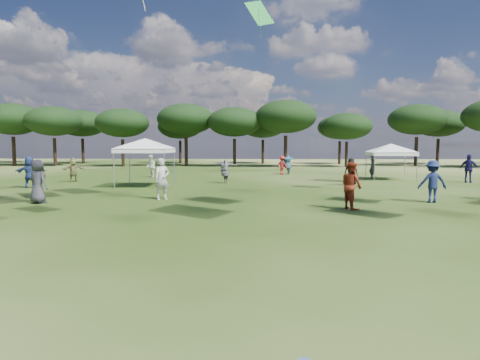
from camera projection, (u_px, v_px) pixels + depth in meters
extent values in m
cylinder|color=black|center=(14.00, 151.00, 47.89)|extent=(0.40, 0.40, 3.49)
ellipsoid|color=black|center=(12.00, 119.00, 47.55)|extent=(6.79, 6.79, 3.66)
cylinder|color=black|center=(55.00, 152.00, 47.42)|extent=(0.38, 0.38, 3.32)
ellipsoid|color=black|center=(54.00, 121.00, 47.10)|extent=(6.44, 6.44, 3.47)
cylinder|color=black|center=(123.00, 153.00, 46.38)|extent=(0.36, 0.36, 3.14)
ellipsoid|color=black|center=(122.00, 123.00, 46.08)|extent=(6.11, 6.11, 3.29)
cylinder|color=black|center=(186.00, 151.00, 47.59)|extent=(0.40, 0.40, 3.46)
ellipsoid|color=black|center=(186.00, 119.00, 47.26)|extent=(6.73, 6.73, 3.63)
cylinder|color=black|center=(234.00, 153.00, 46.20)|extent=(0.37, 0.37, 3.21)
ellipsoid|color=black|center=(234.00, 122.00, 45.89)|extent=(6.24, 6.24, 3.36)
cylinder|color=black|center=(285.00, 151.00, 45.50)|extent=(0.41, 0.41, 3.56)
ellipsoid|color=black|center=(286.00, 117.00, 45.16)|extent=(6.91, 6.91, 3.73)
cylinder|color=black|center=(346.00, 154.00, 45.59)|extent=(0.33, 0.33, 2.88)
ellipsoid|color=black|center=(347.00, 126.00, 45.31)|extent=(5.60, 5.60, 3.02)
cylinder|color=black|center=(416.00, 152.00, 47.68)|extent=(0.39, 0.39, 3.44)
ellipsoid|color=black|center=(417.00, 119.00, 47.34)|extent=(6.69, 6.69, 3.60)
cylinder|color=black|center=(14.00, 150.00, 56.31)|extent=(0.41, 0.41, 3.62)
ellipsoid|color=black|center=(13.00, 121.00, 55.96)|extent=(7.03, 7.03, 3.79)
cylinder|color=black|center=(83.00, 151.00, 53.92)|extent=(0.39, 0.39, 3.37)
ellipsoid|color=black|center=(82.00, 123.00, 53.59)|extent=(6.54, 6.54, 3.53)
cylinder|color=black|center=(180.00, 152.00, 55.16)|extent=(0.36, 0.36, 3.11)
ellipsoid|color=black|center=(180.00, 127.00, 54.86)|extent=(6.05, 6.05, 3.26)
cylinder|color=black|center=(263.00, 152.00, 53.92)|extent=(0.37, 0.37, 3.20)
ellipsoid|color=black|center=(263.00, 125.00, 53.61)|extent=(6.21, 6.21, 3.35)
cylinder|color=black|center=(339.00, 153.00, 52.36)|extent=(0.34, 0.34, 2.99)
ellipsoid|color=black|center=(340.00, 127.00, 52.07)|extent=(5.81, 5.81, 3.13)
cylinder|color=black|center=(438.00, 151.00, 52.25)|extent=(0.38, 0.38, 3.31)
ellipsoid|color=black|center=(439.00, 123.00, 51.93)|extent=(6.43, 6.43, 3.47)
cylinder|color=gray|center=(114.00, 170.00, 22.52)|extent=(0.06, 0.06, 2.22)
cylinder|color=gray|center=(164.00, 170.00, 22.42)|extent=(0.06, 0.06, 2.22)
cylinder|color=gray|center=(130.00, 167.00, 25.35)|extent=(0.06, 0.06, 2.22)
cylinder|color=gray|center=(174.00, 167.00, 25.26)|extent=(0.06, 0.06, 2.22)
cube|color=white|center=(145.00, 151.00, 23.80)|extent=(3.03, 3.03, 0.25)
pyramid|color=white|center=(145.00, 138.00, 23.73)|extent=(6.13, 6.13, 0.60)
cylinder|color=gray|center=(374.00, 167.00, 27.61)|extent=(0.06, 0.06, 1.93)
cylinder|color=gray|center=(417.00, 168.00, 27.30)|extent=(0.06, 0.06, 1.93)
cylinder|color=gray|center=(366.00, 165.00, 30.41)|extent=(0.06, 0.06, 1.93)
cylinder|color=gray|center=(405.00, 166.00, 30.10)|extent=(0.06, 0.06, 1.93)
cube|color=white|center=(391.00, 154.00, 28.78)|extent=(3.20, 3.20, 0.25)
pyramid|color=white|center=(391.00, 144.00, 28.71)|extent=(6.08, 6.08, 0.60)
imported|color=navy|center=(288.00, 164.00, 34.34)|extent=(1.56, 2.10, 1.71)
imported|color=#4E4E53|center=(225.00, 171.00, 26.28)|extent=(1.89, 1.45, 1.55)
imported|color=#AD1C1D|center=(282.00, 165.00, 33.66)|extent=(1.20, 1.01, 1.60)
imported|color=#313337|center=(373.00, 166.00, 29.72)|extent=(0.45, 0.68, 1.84)
imported|color=#35343A|center=(38.00, 181.00, 17.16)|extent=(1.10, 0.95, 1.89)
imported|color=navy|center=(30.00, 172.00, 23.26)|extent=(1.77, 0.81, 1.84)
imported|color=olive|center=(73.00, 170.00, 27.13)|extent=(1.51, 1.33, 1.66)
imported|color=maroon|center=(351.00, 186.00, 15.58)|extent=(1.00, 1.10, 1.86)
imported|color=#1B1751|center=(469.00, 169.00, 26.51)|extent=(1.16, 1.04, 1.88)
imported|color=white|center=(151.00, 166.00, 30.87)|extent=(0.99, 1.06, 1.73)
imported|color=#15214C|center=(432.00, 182.00, 17.38)|extent=(1.23, 0.76, 1.84)
imported|color=black|center=(351.00, 172.00, 24.75)|extent=(0.94, 0.72, 1.71)
imported|color=beige|center=(162.00, 179.00, 18.33)|extent=(0.83, 0.75, 1.90)
plane|color=#1A842C|center=(259.00, 13.00, 30.49)|extent=(2.70, 1.77, 2.48)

